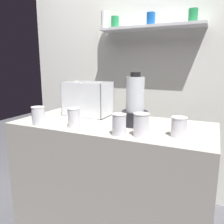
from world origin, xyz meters
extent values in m
cube|color=#9E998E|center=(0.00, 0.00, 0.45)|extent=(1.40, 0.64, 0.90)
cube|color=silver|center=(0.00, 0.77, 1.25)|extent=(2.60, 0.04, 2.50)
cube|color=silver|center=(0.08, 0.65, 1.64)|extent=(0.94, 0.20, 0.02)
cylinder|color=#268C4C|center=(-0.27, 0.65, 1.70)|extent=(0.08, 0.08, 0.11)
cylinder|color=#1959B2|center=(0.08, 0.64, 1.70)|extent=(0.08, 0.08, 0.11)
cylinder|color=#268C4C|center=(0.44, 0.64, 1.70)|extent=(0.08, 0.08, 0.11)
cylinder|color=white|center=(-0.37, 0.65, 1.73)|extent=(0.08, 0.08, 0.16)
cube|color=white|center=(-0.29, 0.16, 0.90)|extent=(0.36, 0.24, 0.01)
cube|color=white|center=(-0.29, 0.04, 1.04)|extent=(0.36, 0.01, 0.27)
cube|color=white|center=(-0.29, 0.28, 1.04)|extent=(0.36, 0.01, 0.27)
cube|color=white|center=(-0.47, 0.16, 1.04)|extent=(0.01, 0.24, 0.27)
cube|color=white|center=(-0.11, 0.16, 1.04)|extent=(0.01, 0.24, 0.27)
cone|color=orange|center=(-0.24, 0.15, 0.92)|extent=(0.19, 0.06, 0.03)
cone|color=orange|center=(-0.37, 0.14, 0.92)|extent=(0.11, 0.16, 0.03)
cone|color=orange|center=(-0.36, 0.13, 0.92)|extent=(0.15, 0.06, 0.03)
cone|color=orange|center=(-0.36, 0.15, 0.93)|extent=(0.04, 0.19, 0.03)
cone|color=orange|center=(-0.24, 0.17, 0.96)|extent=(0.05, 0.19, 0.04)
cone|color=orange|center=(-0.21, 0.19, 0.95)|extent=(0.08, 0.14, 0.03)
cone|color=orange|center=(-0.26, 0.16, 0.95)|extent=(0.08, 0.18, 0.03)
cone|color=orange|center=(-0.37, 0.19, 0.96)|extent=(0.05, 0.15, 0.03)
cylinder|color=black|center=(0.17, 0.01, 0.95)|extent=(0.18, 0.18, 0.10)
cylinder|color=silver|center=(0.17, 0.01, 1.12)|extent=(0.12, 0.12, 0.23)
cylinder|color=yellow|center=(0.17, 0.01, 1.02)|extent=(0.11, 0.11, 0.04)
cylinder|color=black|center=(0.17, 0.01, 1.25)|extent=(0.07, 0.07, 0.03)
cylinder|color=white|center=(-0.44, -0.25, 0.96)|extent=(0.09, 0.09, 0.12)
cylinder|color=orange|center=(-0.44, -0.25, 0.95)|extent=(0.08, 0.08, 0.09)
cylinder|color=white|center=(-0.44, -0.25, 1.02)|extent=(0.09, 0.09, 0.01)
cylinder|color=white|center=(-0.18, -0.20, 0.96)|extent=(0.08, 0.08, 0.12)
cylinder|color=red|center=(-0.18, -0.20, 0.95)|extent=(0.08, 0.08, 0.11)
cylinder|color=white|center=(-0.18, -0.20, 1.03)|extent=(0.09, 0.09, 0.01)
cylinder|color=white|center=(0.16, -0.25, 0.96)|extent=(0.08, 0.08, 0.12)
cylinder|color=orange|center=(0.16, -0.25, 0.95)|extent=(0.08, 0.08, 0.10)
cylinder|color=white|center=(0.16, -0.25, 1.03)|extent=(0.08, 0.08, 0.01)
cylinder|color=white|center=(0.28, -0.21, 0.96)|extent=(0.09, 0.09, 0.13)
cylinder|color=orange|center=(0.28, -0.21, 0.95)|extent=(0.08, 0.08, 0.11)
cylinder|color=white|center=(0.28, -0.21, 1.03)|extent=(0.09, 0.09, 0.01)
cylinder|color=white|center=(0.48, -0.12, 0.95)|extent=(0.09, 0.09, 0.11)
cylinder|color=orange|center=(0.48, -0.12, 0.93)|extent=(0.08, 0.08, 0.07)
cylinder|color=white|center=(0.48, -0.12, 1.01)|extent=(0.09, 0.09, 0.01)
camera|label=1|loc=(0.65, -1.42, 1.30)|focal=36.23mm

